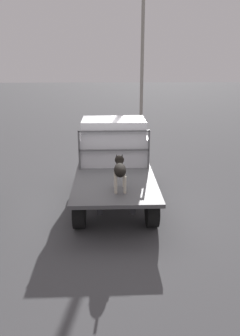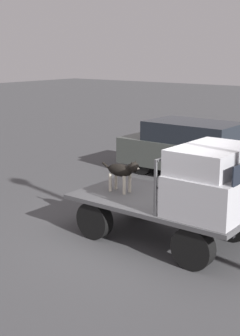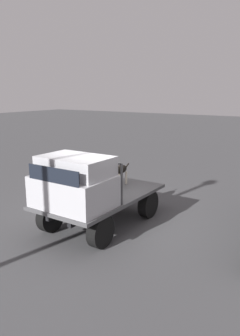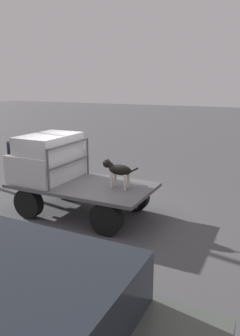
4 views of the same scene
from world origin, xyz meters
name	(u,v)px [view 2 (image 2 of 4)]	position (x,y,z in m)	size (l,w,h in m)	color
ground_plane	(163,239)	(0.00, 0.00, 0.00)	(80.00, 80.00, 0.00)	#474749
flatbed_truck	(164,211)	(0.00, 0.00, 0.56)	(3.42, 1.83, 0.79)	black
truck_cab	(215,181)	(1.02, 0.00, 1.32)	(1.23, 1.71, 1.13)	#B7B7BC
truck_headboard	(182,170)	(0.36, 0.00, 1.42)	(0.04, 1.71, 0.97)	#4C4C4F
dog	(123,171)	(-0.89, -0.09, 1.22)	(0.92, 0.25, 0.68)	beige
parked_sedan	(198,149)	(-1.75, 4.49, 0.79)	(4.59, 1.78, 1.56)	black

